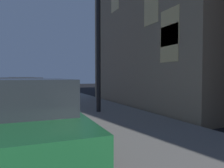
# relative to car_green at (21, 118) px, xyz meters

# --- Properties ---
(car_green) EXTENTS (2.17, 4.63, 1.43)m
(car_green) POSITION_rel_car_green_xyz_m (0.00, 0.00, 0.00)
(car_green) COLOR #19592D
(car_green) RESTS_ON ground
(car_red) EXTENTS (2.10, 4.09, 1.43)m
(car_red) POSITION_rel_car_green_xyz_m (0.00, 5.68, -0.01)
(car_red) COLOR maroon
(car_red) RESTS_ON ground
(car_black) EXTENTS (2.11, 4.29, 1.43)m
(car_black) POSITION_rel_car_green_xyz_m (0.00, 12.04, -0.01)
(car_black) COLOR black
(car_black) RESTS_ON ground
(street_lamp) EXTENTS (0.44, 0.44, 5.81)m
(street_lamp) POSITION_rel_car_green_xyz_m (2.66, 3.14, 3.25)
(street_lamp) COLOR black
(street_lamp) RESTS_ON sidewalk
(building_mid) EXTENTS (7.45, 8.77, 10.08)m
(building_mid) POSITION_rel_car_green_xyz_m (8.17, 4.34, 4.33)
(building_mid) COLOR #998466
(building_mid) RESTS_ON ground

